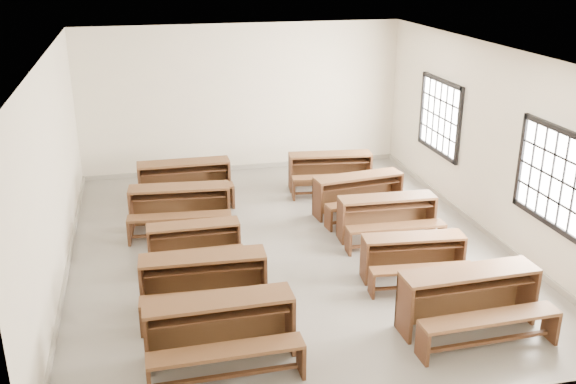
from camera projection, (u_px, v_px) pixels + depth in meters
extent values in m
plane|color=slate|center=(288.00, 249.00, 10.59)|extent=(8.50, 8.50, 0.00)
cube|color=silver|center=(288.00, 55.00, 9.47)|extent=(7.00, 8.50, 0.05)
cube|color=beige|center=(243.00, 99.00, 13.87)|extent=(7.00, 0.05, 3.20)
cube|color=beige|center=(389.00, 284.00, 6.18)|extent=(7.00, 0.05, 3.20)
cube|color=beige|center=(55.00, 173.00, 9.28)|extent=(0.05, 8.50, 3.20)
cube|color=beige|center=(489.00, 142.00, 10.78)|extent=(0.05, 8.50, 3.20)
cube|color=gray|center=(245.00, 167.00, 14.42)|extent=(7.00, 0.04, 0.10)
cube|color=gray|center=(67.00, 268.00, 9.82)|extent=(0.04, 8.50, 0.10)
cube|color=gray|center=(479.00, 226.00, 11.33)|extent=(0.04, 8.50, 0.10)
cube|color=white|center=(554.00, 176.00, 9.14)|extent=(0.02, 1.50, 1.30)
cube|color=black|center=(560.00, 129.00, 8.89)|extent=(0.06, 1.62, 0.08)
cube|color=black|center=(545.00, 221.00, 9.38)|extent=(0.06, 1.62, 0.08)
cube|color=black|center=(521.00, 160.00, 9.85)|extent=(0.06, 0.08, 1.46)
cube|color=white|center=(441.00, 116.00, 12.42)|extent=(0.02, 1.50, 1.30)
cube|color=black|center=(443.00, 81.00, 12.17)|extent=(0.06, 1.62, 0.08)
cube|color=black|center=(437.00, 151.00, 12.65)|extent=(0.06, 1.62, 0.08)
cube|color=black|center=(459.00, 127.00, 11.69)|extent=(0.06, 0.08, 1.46)
cube|color=black|center=(422.00, 107.00, 13.13)|extent=(0.06, 0.08, 1.46)
cube|color=brown|center=(218.00, 301.00, 7.51)|extent=(1.78, 0.45, 0.04)
cube|color=brown|center=(217.00, 321.00, 7.83)|extent=(1.77, 0.06, 0.75)
cube|color=#482818|center=(146.00, 340.00, 7.46)|extent=(0.05, 0.44, 0.75)
cube|color=#482818|center=(290.00, 320.00, 7.84)|extent=(0.05, 0.44, 0.75)
cube|color=#482818|center=(219.00, 313.00, 7.54)|extent=(1.64, 0.34, 0.02)
cube|color=brown|center=(226.00, 351.00, 7.13)|extent=(1.77, 0.32, 0.04)
cube|color=#482818|center=(149.00, 380.00, 7.02)|extent=(0.05, 0.31, 0.42)
cube|color=#482818|center=(301.00, 358.00, 7.41)|extent=(0.05, 0.31, 0.42)
cube|color=#482818|center=(227.00, 376.00, 7.25)|extent=(1.64, 0.07, 0.04)
cube|color=brown|center=(202.00, 257.00, 8.64)|extent=(1.73, 0.51, 0.04)
cube|color=brown|center=(203.00, 275.00, 8.95)|extent=(1.71, 0.13, 0.72)
cube|color=#482818|center=(142.00, 287.00, 8.64)|extent=(0.06, 0.43, 0.72)
cube|color=#482818|center=(264.00, 277.00, 8.92)|extent=(0.06, 0.43, 0.72)
cube|color=#482818|center=(203.00, 267.00, 8.67)|extent=(1.59, 0.40, 0.02)
cube|color=brown|center=(206.00, 297.00, 8.27)|extent=(1.72, 0.39, 0.04)
cube|color=#482818|center=(142.00, 318.00, 8.21)|extent=(0.06, 0.30, 0.41)
cube|color=#482818|center=(270.00, 306.00, 8.49)|extent=(0.06, 0.30, 0.41)
cube|color=#482818|center=(207.00, 318.00, 8.39)|extent=(1.58, 0.13, 0.04)
cube|color=brown|center=(193.00, 225.00, 9.94)|extent=(1.44, 0.37, 0.04)
cube|color=brown|center=(193.00, 239.00, 10.21)|extent=(1.43, 0.05, 0.61)
cube|color=#482818|center=(149.00, 248.00, 9.91)|extent=(0.04, 0.36, 0.61)
cube|color=#482818|center=(238.00, 239.00, 10.21)|extent=(0.04, 0.36, 0.61)
cube|color=#482818|center=(194.00, 233.00, 9.97)|extent=(1.33, 0.28, 0.02)
cube|color=brown|center=(197.00, 253.00, 9.64)|extent=(1.44, 0.26, 0.04)
cube|color=#482818|center=(150.00, 269.00, 9.56)|extent=(0.04, 0.25, 0.34)
cube|color=#482818|center=(243.00, 259.00, 9.85)|extent=(0.04, 0.25, 0.34)
cube|color=#482818|center=(197.00, 269.00, 9.73)|extent=(1.33, 0.05, 0.04)
cube|color=brown|center=(179.00, 187.00, 11.13)|extent=(1.77, 0.59, 0.04)
cube|color=brown|center=(180.00, 204.00, 11.45)|extent=(1.73, 0.21, 0.74)
cube|color=#482818|center=(131.00, 211.00, 11.16)|extent=(0.08, 0.44, 0.74)
cube|color=#482818|center=(228.00, 206.00, 11.38)|extent=(0.08, 0.44, 0.74)
cube|color=#482818|center=(179.00, 196.00, 11.17)|extent=(1.63, 0.47, 0.02)
cube|color=brown|center=(179.00, 216.00, 10.76)|extent=(1.76, 0.46, 0.04)
cube|color=#482818|center=(129.00, 232.00, 10.73)|extent=(0.07, 0.31, 0.41)
cube|color=#482818|center=(230.00, 226.00, 10.95)|extent=(0.07, 0.31, 0.41)
cube|color=#482818|center=(181.00, 234.00, 10.87)|extent=(1.60, 0.20, 0.04)
cube|color=brown|center=(183.00, 163.00, 12.38)|extent=(1.77, 0.45, 0.04)
cube|color=brown|center=(184.00, 179.00, 12.70)|extent=(1.77, 0.06, 0.75)
cube|color=#482818|center=(139.00, 185.00, 12.34)|extent=(0.05, 0.44, 0.75)
cube|color=#482818|center=(228.00, 179.00, 12.70)|extent=(0.05, 0.44, 0.75)
cube|color=#482818|center=(184.00, 171.00, 12.41)|extent=(1.64, 0.34, 0.02)
cube|color=brown|center=(187.00, 188.00, 12.00)|extent=(1.77, 0.32, 0.04)
cube|color=#482818|center=(141.00, 204.00, 11.90)|extent=(0.05, 0.31, 0.42)
cube|color=#482818|center=(233.00, 196.00, 12.27)|extent=(0.05, 0.31, 0.42)
cube|color=#482818|center=(188.00, 205.00, 12.12)|extent=(1.64, 0.07, 0.04)
cube|color=brown|center=(470.00, 272.00, 8.14)|extent=(1.81, 0.49, 0.05)
cube|color=brown|center=(459.00, 292.00, 8.47)|extent=(1.80, 0.08, 0.77)
cube|color=#482818|center=(404.00, 309.00, 8.08)|extent=(0.05, 0.45, 0.77)
cube|color=#482818|center=(527.00, 292.00, 8.49)|extent=(0.05, 0.45, 0.77)
cube|color=#482818|center=(470.00, 284.00, 8.18)|extent=(1.67, 0.37, 0.02)
cube|color=brown|center=(491.00, 318.00, 7.76)|extent=(1.81, 0.35, 0.05)
cube|color=#482818|center=(423.00, 345.00, 7.64)|extent=(0.05, 0.32, 0.43)
cube|color=#482818|center=(551.00, 325.00, 8.05)|extent=(0.05, 0.32, 0.43)
cube|color=#482818|center=(487.00, 341.00, 7.88)|extent=(1.67, 0.09, 0.05)
cube|color=brown|center=(414.00, 237.00, 9.44)|extent=(1.54, 0.53, 0.04)
cube|color=brown|center=(409.00, 253.00, 9.72)|extent=(1.51, 0.19, 0.64)
cube|color=#482818|center=(364.00, 261.00, 9.47)|extent=(0.08, 0.38, 0.64)
cube|color=#482818|center=(460.00, 255.00, 9.65)|extent=(0.08, 0.38, 0.64)
cube|color=#482818|center=(414.00, 246.00, 9.47)|extent=(1.42, 0.43, 0.02)
cube|color=brown|center=(423.00, 269.00, 9.11)|extent=(1.53, 0.42, 0.04)
cube|color=#482818|center=(372.00, 284.00, 9.09)|extent=(0.07, 0.27, 0.36)
cube|color=#482818|center=(471.00, 278.00, 9.27)|extent=(0.07, 0.27, 0.36)
cube|color=#482818|center=(421.00, 286.00, 9.21)|extent=(1.40, 0.19, 0.04)
cube|color=brown|center=(387.00, 198.00, 10.78)|extent=(1.66, 0.49, 0.04)
cube|color=brown|center=(383.00, 214.00, 11.08)|extent=(1.64, 0.12, 0.70)
cube|color=#482818|center=(341.00, 221.00, 10.77)|extent=(0.06, 0.41, 0.70)
cube|color=#482818|center=(431.00, 215.00, 11.05)|extent=(0.06, 0.41, 0.70)
cube|color=#482818|center=(387.00, 206.00, 10.81)|extent=(1.53, 0.38, 0.02)
cube|color=brown|center=(396.00, 226.00, 10.42)|extent=(1.66, 0.37, 0.04)
cube|color=#482818|center=(348.00, 242.00, 10.36)|extent=(0.06, 0.29, 0.39)
cube|color=#482818|center=(442.00, 235.00, 10.64)|extent=(0.06, 0.29, 0.39)
cube|color=#482818|center=(395.00, 244.00, 10.53)|extent=(1.52, 0.13, 0.04)
cube|color=brown|center=(359.00, 176.00, 11.78)|extent=(1.70, 0.61, 0.04)
cube|color=brown|center=(353.00, 192.00, 12.08)|extent=(1.66, 0.23, 0.71)
cube|color=#482818|center=(317.00, 201.00, 11.65)|extent=(0.09, 0.42, 0.71)
cube|color=#482818|center=(396.00, 190.00, 12.17)|extent=(0.09, 0.42, 0.71)
cube|color=#482818|center=(359.00, 184.00, 11.81)|extent=(1.56, 0.49, 0.02)
cube|color=brown|center=(370.00, 202.00, 11.44)|extent=(1.69, 0.48, 0.04)
cube|color=#482818|center=(328.00, 219.00, 11.26)|extent=(0.08, 0.29, 0.40)
cube|color=#482818|center=(409.00, 207.00, 11.78)|extent=(0.08, 0.29, 0.40)
cube|color=#482818|center=(370.00, 218.00, 11.55)|extent=(1.53, 0.23, 0.04)
cube|color=brown|center=(330.00, 154.00, 13.02)|extent=(1.71, 0.62, 0.04)
cube|color=brown|center=(328.00, 169.00, 13.33)|extent=(1.67, 0.24, 0.71)
cube|color=#482818|center=(290.00, 173.00, 13.07)|extent=(0.09, 0.42, 0.71)
cube|color=#482818|center=(369.00, 170.00, 13.24)|extent=(0.09, 0.42, 0.71)
cube|color=#482818|center=(330.00, 161.00, 13.05)|extent=(1.58, 0.50, 0.02)
cube|color=brown|center=(334.00, 177.00, 12.66)|extent=(1.70, 0.49, 0.04)
cube|color=#482818|center=(293.00, 189.00, 12.65)|extent=(0.08, 0.30, 0.40)
cube|color=#482818|center=(374.00, 186.00, 12.82)|extent=(0.08, 0.30, 0.40)
cube|color=#482818|center=(334.00, 192.00, 12.77)|extent=(1.54, 0.24, 0.04)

